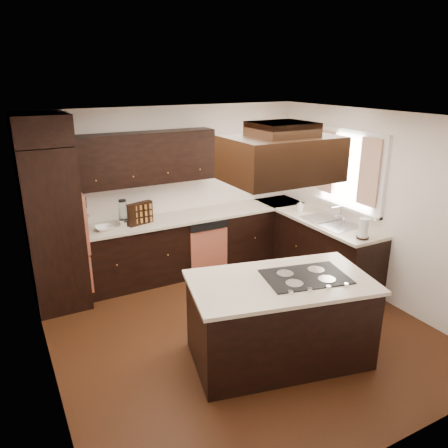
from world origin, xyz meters
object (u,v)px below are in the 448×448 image
Objects in this scene: oven_column at (54,228)px; island at (279,321)px; spice_rack at (140,213)px; range_hood at (281,158)px.

oven_column is 3.07m from island.
island is 2.58m from spice_rack.
spice_rack is at bearing 107.48° from range_hood.
range_hood reaches higher than spice_rack.
range_hood is (0.01, 0.10, 1.72)m from island.
range_hood reaches higher than oven_column.
spice_rack is at bearing 119.25° from island.
spice_rack is (1.15, 0.04, 0.02)m from oven_column.
range_hood is 2.78× the size of spice_rack.
island is at bearing -90.22° from spice_rack.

